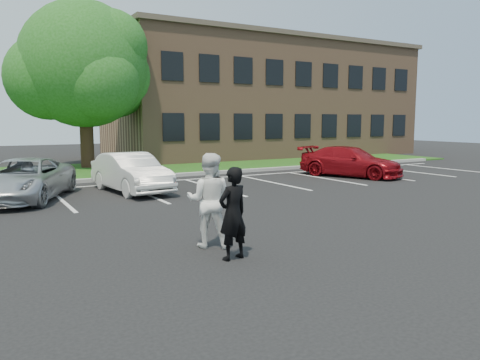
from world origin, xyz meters
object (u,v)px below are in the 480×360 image
tree (85,68)px  man_white_shirt (209,200)px  car_red_compact (350,162)px  car_silver_minivan (23,180)px  office_building (262,99)px  car_white_sedan (131,173)px  man_black_suit (233,213)px

tree → man_white_shirt: size_ratio=4.54×
car_red_compact → car_silver_minivan: bearing=154.5°
office_building → man_white_shirt: office_building is taller
office_building → car_red_compact: 14.95m
office_building → car_white_sedan: office_building is taller
man_white_shirt → office_building: bearing=-90.5°
office_building → car_silver_minivan: bearing=-142.8°
man_white_shirt → car_silver_minivan: bearing=-36.6°
man_white_shirt → car_white_sedan: bearing=-61.3°
car_white_sedan → car_red_compact: bearing=-8.7°
man_white_shirt → car_red_compact: bearing=-110.8°
office_building → man_white_shirt: (-15.09, -21.62, -3.19)m
man_black_suit → man_white_shirt: bearing=-102.4°
man_white_shirt → man_black_suit: bearing=123.6°
man_white_shirt → car_white_sedan: (0.80, 8.06, -0.26)m
office_building → man_black_suit: bearing=-123.7°
car_white_sedan → car_red_compact: size_ratio=0.91×
office_building → car_silver_minivan: size_ratio=4.58×
man_white_shirt → car_silver_minivan: 8.52m
tree → car_silver_minivan: 11.28m
car_silver_minivan → man_black_suit: bearing=-47.5°
man_black_suit → car_silver_minivan: 9.49m
man_black_suit → car_white_sedan: bearing=-106.7°
office_building → car_white_sedan: bearing=-136.5°
car_white_sedan → man_black_suit: bearing=-101.6°
tree → car_red_compact: bearing=-45.3°
office_building → car_red_compact: office_building is taller
tree → car_red_compact: (9.71, -9.82, -4.66)m
car_white_sedan → tree: bearing=80.4°
office_building → man_white_shirt: size_ratio=11.55×
man_black_suit → car_red_compact: size_ratio=0.37×
man_black_suit → tree: bearing=-105.7°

